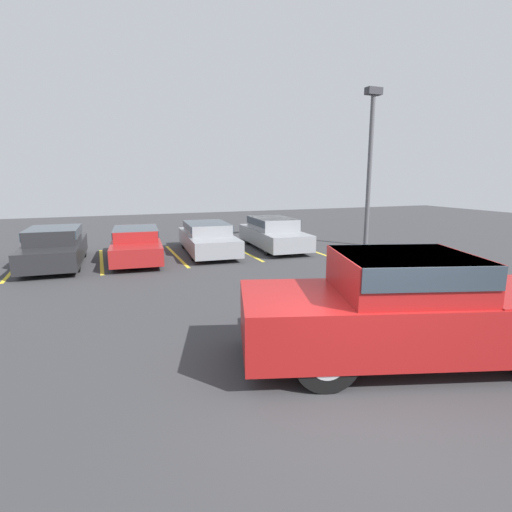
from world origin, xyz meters
TOP-DOWN VIEW (x-y plane):
  - ground_plane at (0.00, 0.00)m, footprint 60.00×60.00m
  - stall_stripe_a at (-6.09, 11.36)m, footprint 0.12×4.69m
  - stall_stripe_b at (-3.34, 11.36)m, footprint 0.12×4.69m
  - stall_stripe_c at (-0.60, 11.36)m, footprint 0.12×4.69m
  - stall_stripe_d at (2.15, 11.36)m, footprint 0.12×4.69m
  - stall_stripe_e at (4.89, 11.36)m, footprint 0.12×4.69m
  - pickup_truck at (1.50, 0.79)m, footprint 6.19×3.72m
  - parked_sedan_a at (-4.82, 11.19)m, footprint 1.99×4.54m
  - parked_sedan_b at (-2.09, 11.15)m, footprint 2.10×4.76m
  - parked_sedan_c at (0.72, 11.53)m, footprint 2.12×4.92m
  - parked_sedan_d at (3.63, 11.54)m, footprint 2.04×4.86m
  - light_post at (7.83, 10.70)m, footprint 0.70×0.36m

SIDE VIEW (x-z plane):
  - ground_plane at x=0.00m, z-range 0.00..0.00m
  - stall_stripe_a at x=-6.09m, z-range 0.00..0.01m
  - stall_stripe_b at x=-3.34m, z-range 0.00..0.01m
  - stall_stripe_c at x=-0.60m, z-range 0.00..0.01m
  - stall_stripe_d at x=2.15m, z-range 0.00..0.01m
  - stall_stripe_e at x=4.89m, z-range 0.00..0.01m
  - parked_sedan_b at x=-2.09m, z-range 0.05..1.23m
  - parked_sedan_c at x=0.72m, z-range 0.04..1.26m
  - parked_sedan_a at x=-4.82m, z-range 0.04..1.35m
  - parked_sedan_d at x=3.63m, z-range 0.04..1.36m
  - pickup_truck at x=1.50m, z-range 0.01..1.83m
  - light_post at x=7.83m, z-range 0.63..7.37m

